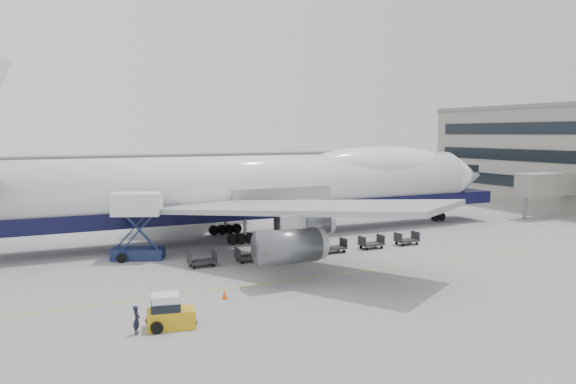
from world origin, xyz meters
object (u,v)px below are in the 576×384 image
catering_truck (137,221)px  baggage_tug (169,313)px  airliner (266,185)px  ground_worker (137,320)px

catering_truck → baggage_tug: (-1.99, -19.05, -2.53)m
airliner → baggage_tug: bearing=-124.7°
catering_truck → baggage_tug: catering_truck is taller
catering_truck → ground_worker: catering_truck is taller
ground_worker → baggage_tug: bearing=-61.5°
airliner → baggage_tug: (-16.90, -24.37, -4.73)m
catering_truck → baggage_tug: bearing=-72.8°
catering_truck → baggage_tug: size_ratio=2.01×
airliner → ground_worker: (-18.79, -24.59, -4.81)m
baggage_tug → ground_worker: size_ratio=1.82×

